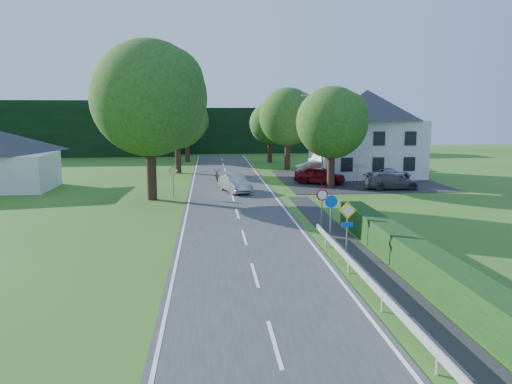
{
  "coord_description": "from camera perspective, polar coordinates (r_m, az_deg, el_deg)",
  "views": [
    {
      "loc": [
        -1.78,
        -13.12,
        6.54
      ],
      "look_at": [
        1.08,
        16.94,
        1.62
      ],
      "focal_mm": 35.0,
      "sensor_mm": 36.0,
      "label": 1
    }
  ],
  "objects": [
    {
      "name": "sign_speed_limit",
      "position": [
        27.21,
        7.56,
        -0.92
      ],
      "size": [
        0.64,
        0.11,
        2.37
      ],
      "color": "gray",
      "rests_on": "ground"
    },
    {
      "name": "hedge_right",
      "position": [
        16.59,
        25.59,
        -12.49
      ],
      "size": [
        1.2,
        30.0,
        1.3
      ],
      "primitive_type": "cube",
      "color": "black",
      "rests_on": "ground"
    },
    {
      "name": "parking_pad",
      "position": [
        48.57,
        11.1,
        1.38
      ],
      "size": [
        14.0,
        16.0,
        0.04
      ],
      "primitive_type": "cube",
      "color": "black",
      "rests_on": "ground"
    },
    {
      "name": "treeline_right",
      "position": [
        79.78,
        1.62,
        7.08
      ],
      "size": [
        30.0,
        5.0,
        7.0
      ],
      "primitive_type": "cube",
      "color": "black",
      "rests_on": "ground"
    },
    {
      "name": "tree_right_mid",
      "position": [
        42.44,
        8.64,
        6.12
      ],
      "size": [
        7.0,
        7.0,
        8.58
      ],
      "primitive_type": null,
      "color": "#224414",
      "rests_on": "ground"
    },
    {
      "name": "ground",
      "position": [
        14.77,
        2.13,
        -17.04
      ],
      "size": [
        160.0,
        160.0,
        0.0
      ],
      "primitive_type": "plane",
      "color": "#385B1A",
      "rests_on": "ground"
    },
    {
      "name": "streetlight",
      "position": [
        44.27,
        7.46,
        6.5
      ],
      "size": [
        2.03,
        0.18,
        8.0
      ],
      "color": "gray",
      "rests_on": "ground"
    },
    {
      "name": "sign_priority_left",
      "position": [
        38.5,
        -9.45,
        1.95
      ],
      "size": [
        0.78,
        0.09,
        2.44
      ],
      "color": "gray",
      "rests_on": "ground"
    },
    {
      "name": "parked_car_silver_a",
      "position": [
        49.11,
        7.58,
        2.57
      ],
      "size": [
        5.41,
        3.05,
        1.69
      ],
      "primitive_type": "imported",
      "rotation": [
        0.0,
        0.0,
        1.31
      ],
      "color": "#B4B5B9",
      "rests_on": "parking_pad"
    },
    {
      "name": "parasol",
      "position": [
        45.83,
        11.5,
        2.06
      ],
      "size": [
        2.42,
        2.45,
        1.8
      ],
      "primitive_type": "imported",
      "rotation": [
        0.0,
        0.0,
        0.26
      ],
      "color": "red",
      "rests_on": "parking_pad"
    },
    {
      "name": "moving_car",
      "position": [
        40.26,
        -2.42,
        0.99
      ],
      "size": [
        2.67,
        4.55,
        1.42
      ],
      "primitive_type": "imported",
      "rotation": [
        0.0,
        0.0,
        0.29
      ],
      "color": "#A5A6AA",
      "rests_on": "road"
    },
    {
      "name": "house_white",
      "position": [
        51.63,
        12.45,
        6.68
      ],
      "size": [
        10.6,
        8.4,
        8.6
      ],
      "color": "silver",
      "rests_on": "ground"
    },
    {
      "name": "line_edge_right",
      "position": [
        34.12,
        3.14,
        -1.72
      ],
      "size": [
        0.12,
        80.0,
        0.01
      ],
      "primitive_type": "cube",
      "color": "white",
      "rests_on": "road"
    },
    {
      "name": "motorcycle",
      "position": [
        47.07,
        -4.5,
        1.98
      ],
      "size": [
        0.81,
        2.13,
        1.1
      ],
      "primitive_type": "imported",
      "rotation": [
        0.0,
        0.0,
        0.04
      ],
      "color": "black",
      "rests_on": "road"
    },
    {
      "name": "footpath",
      "position": [
        17.79,
        17.66,
        -12.71
      ],
      "size": [
        1.5,
        44.0,
        0.04
      ],
      "primitive_type": "cube",
      "color": "black",
      "rests_on": "ground"
    },
    {
      "name": "sign_priority_right",
      "position": [
        22.46,
        10.4,
        -3.08
      ],
      "size": [
        0.78,
        0.09,
        2.59
      ],
      "color": "gray",
      "rests_on": "ground"
    },
    {
      "name": "sign_roundabout",
      "position": [
        25.33,
        8.56,
        -1.92
      ],
      "size": [
        0.64,
        0.08,
        2.37
      ],
      "color": "gray",
      "rests_on": "ground"
    },
    {
      "name": "parked_car_red",
      "position": [
        45.14,
        7.31,
        1.9
      ],
      "size": [
        4.87,
        3.73,
        1.55
      ],
      "primitive_type": "imported",
      "rotation": [
        0.0,
        0.0,
        1.09
      ],
      "color": "maroon",
      "rests_on": "parking_pad"
    },
    {
      "name": "guardrail",
      "position": [
        14.73,
        18.34,
        -16.12
      ],
      "size": [
        0.12,
        26.0,
        0.69
      ],
      "primitive_type": null,
      "color": "white",
      "rests_on": "ground"
    },
    {
      "name": "parked_car_silver_b",
      "position": [
        48.88,
        14.82,
        2.04
      ],
      "size": [
        4.68,
        2.75,
        1.22
      ],
      "primitive_type": "imported",
      "rotation": [
        0.0,
        0.0,
        1.74
      ],
      "color": "#AFAFB6",
      "rests_on": "parking_pad"
    },
    {
      "name": "tree_left_back",
      "position": [
        65.22,
        -7.88,
        6.98
      ],
      "size": [
        6.6,
        6.6,
        8.07
      ],
      "primitive_type": null,
      "color": "#224414",
      "rests_on": "ground"
    },
    {
      "name": "road",
      "position": [
        33.8,
        -2.32,
        -1.86
      ],
      "size": [
        7.0,
        80.0,
        0.04
      ],
      "primitive_type": "cube",
      "color": "#353537",
      "rests_on": "ground"
    },
    {
      "name": "tree_right_far",
      "position": [
        55.85,
        3.64,
        7.2
      ],
      "size": [
        7.4,
        7.4,
        9.09
      ],
      "primitive_type": null,
      "color": "#224414",
      "rests_on": "ground"
    },
    {
      "name": "treeline_left",
      "position": [
        79.6,
        -24.84,
        6.59
      ],
      "size": [
        44.0,
        6.0,
        8.0
      ],
      "primitive_type": "cube",
      "color": "black",
      "rests_on": "ground"
    },
    {
      "name": "tree_left_far",
      "position": [
        53.26,
        -8.96,
        6.74
      ],
      "size": [
        7.0,
        7.0,
        8.58
      ],
      "primitive_type": null,
      "color": "#224414",
      "rests_on": "ground"
    },
    {
      "name": "tree_right_back",
      "position": [
        63.65,
        1.6,
        6.78
      ],
      "size": [
        6.2,
        6.2,
        7.56
      ],
      "primitive_type": null,
      "color": "#224414",
      "rests_on": "ground"
    },
    {
      "name": "parked_car_grey",
      "position": [
        43.21,
        15.24,
        1.16
      ],
      "size": [
        4.5,
        1.84,
        1.3
      ],
      "primitive_type": "imported",
      "rotation": [
        0.0,
        0.0,
        1.57
      ],
      "color": "#444448",
      "rests_on": "parking_pad"
    },
    {
      "name": "line_centre",
      "position": [
        33.8,
        -2.32,
        -1.82
      ],
      "size": [
        0.12,
        80.0,
        0.01
      ],
      "primitive_type": null,
      "color": "white",
      "rests_on": "road"
    },
    {
      "name": "tree_main",
      "position": [
        37.36,
        -12.04,
        7.96
      ],
      "size": [
        9.4,
        9.4,
        11.64
      ],
      "primitive_type": null,
      "color": "#224414",
      "rests_on": "ground"
    },
    {
      "name": "line_edge_left",
      "position": [
        33.78,
        -7.84,
        -1.91
      ],
      "size": [
        0.12,
        80.0,
        0.01
      ],
      "primitive_type": "cube",
      "color": "white",
      "rests_on": "road"
    }
  ]
}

